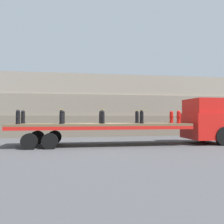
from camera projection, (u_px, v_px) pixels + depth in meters
name	position (u px, v px, depth m)	size (l,w,h in m)	color
ground_plane	(102.00, 145.00, 13.46)	(120.00, 120.00, 0.00)	#474749
rock_cliff	(94.00, 106.00, 20.69)	(60.00, 3.30, 5.61)	#706656
truck_cab	(207.00, 121.00, 14.51)	(2.55, 2.64, 2.95)	red
flatbed_trailer	(91.00, 127.00, 13.38)	(10.77, 2.57, 1.36)	brown
fire_hydrant_black_near_0	(18.00, 117.00, 12.26)	(0.29, 0.48, 0.81)	black
fire_hydrant_black_far_0	(23.00, 117.00, 13.34)	(0.29, 0.48, 0.81)	black
fire_hydrant_black_near_1	(61.00, 117.00, 12.61)	(0.29, 0.48, 0.81)	black
fire_hydrant_black_far_1	(63.00, 117.00, 13.68)	(0.29, 0.48, 0.81)	black
fire_hydrant_black_near_2	(103.00, 117.00, 12.96)	(0.29, 0.48, 0.81)	black
fire_hydrant_black_far_2	(101.00, 117.00, 14.03)	(0.29, 0.48, 0.81)	black
fire_hydrant_black_near_3	(142.00, 117.00, 13.30)	(0.29, 0.48, 0.81)	black
fire_hydrant_black_far_3	(137.00, 117.00, 14.38)	(0.29, 0.48, 0.81)	black
fire_hydrant_red_near_4	(179.00, 117.00, 13.65)	(0.29, 0.48, 0.81)	red
fire_hydrant_red_far_4	(171.00, 117.00, 14.73)	(0.29, 0.48, 0.81)	red
cargo_strap_rear	(62.00, 110.00, 13.15)	(0.05, 2.67, 0.01)	yellow
cargo_strap_middle	(102.00, 110.00, 13.50)	(0.05, 2.67, 0.01)	yellow
cargo_strap_front	(139.00, 110.00, 13.85)	(0.05, 2.67, 0.01)	yellow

